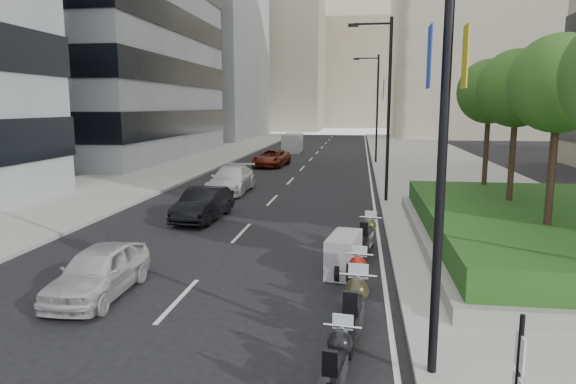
% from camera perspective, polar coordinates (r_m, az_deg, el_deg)
% --- Properties ---
extents(sidewalk_right, '(10.00, 100.00, 0.15)m').
position_cam_1_polar(sidewalk_right, '(38.54, 16.97, 2.04)').
color(sidewalk_right, '#9E9B93').
rests_on(sidewalk_right, ground).
extents(sidewalk_left, '(8.00, 100.00, 0.15)m').
position_cam_1_polar(sidewalk_left, '(40.89, -13.53, 2.59)').
color(sidewalk_left, '#9E9B93').
rests_on(sidewalk_left, ground).
extents(lane_edge, '(0.12, 100.00, 0.01)m').
position_cam_1_polar(lane_edge, '(38.08, 9.06, 2.14)').
color(lane_edge, silver).
rests_on(lane_edge, ground).
extents(lane_centre, '(0.12, 100.00, 0.01)m').
position_cam_1_polar(lane_centre, '(38.33, 1.26, 2.30)').
color(lane_centre, silver).
rests_on(lane_centre, ground).
extents(building_grey_far, '(22.00, 26.00, 30.00)m').
position_cam_1_polar(building_grey_far, '(82.93, -11.52, 16.39)').
color(building_grey_far, gray).
rests_on(building_grey_far, ground).
extents(building_cream_right, '(28.00, 24.00, 36.00)m').
position_cam_1_polar(building_cream_right, '(90.77, 20.99, 17.26)').
color(building_cream_right, '#B7AD93').
rests_on(building_cream_right, ground).
extents(building_cream_left, '(26.00, 24.00, 34.00)m').
position_cam_1_polar(building_cream_left, '(110.45, -3.12, 15.83)').
color(building_cream_left, '#B7AD93').
rests_on(building_cream_left, ground).
extents(building_cream_centre, '(30.00, 24.00, 38.00)m').
position_cam_1_polar(building_cream_centre, '(128.55, 7.81, 15.76)').
color(building_cream_centre, '#B7AD93').
rests_on(building_cream_centre, ground).
extents(planter, '(10.00, 14.00, 0.40)m').
position_cam_1_polar(planter, '(19.63, 28.91, -4.84)').
color(planter, gray).
rests_on(planter, sidewalk_right).
extents(hedge, '(9.40, 13.40, 0.80)m').
position_cam_1_polar(hedge, '(19.50, 29.06, -3.13)').
color(hedge, '#144619').
rests_on(hedge, planter).
extents(tree_1, '(2.80, 2.80, 6.30)m').
position_cam_1_polar(tree_1, '(16.73, 27.90, 10.52)').
color(tree_1, '#332319').
rests_on(tree_1, planter).
extents(tree_2, '(2.80, 2.80, 6.30)m').
position_cam_1_polar(tree_2, '(20.54, 24.10, 10.41)').
color(tree_2, '#332319').
rests_on(tree_2, planter).
extents(tree_3, '(2.80, 2.80, 6.30)m').
position_cam_1_polar(tree_3, '(24.41, 21.50, 10.30)').
color(tree_3, '#332319').
rests_on(tree_3, planter).
extents(lamp_post_0, '(2.34, 0.45, 9.00)m').
position_cam_1_polar(lamp_post_0, '(8.85, 16.09, 10.78)').
color(lamp_post_0, black).
rests_on(lamp_post_0, ground).
extents(lamp_post_1, '(2.34, 0.45, 9.00)m').
position_cam_1_polar(lamp_post_1, '(25.79, 10.82, 9.91)').
color(lamp_post_1, black).
rests_on(lamp_post_1, ground).
extents(lamp_post_2, '(2.34, 0.45, 9.00)m').
position_cam_1_polar(lamp_post_2, '(43.78, 9.69, 9.71)').
color(lamp_post_2, black).
rests_on(lamp_post_2, ground).
extents(motorcycle_2, '(0.68, 2.05, 1.02)m').
position_cam_1_polar(motorcycle_2, '(9.14, 5.52, -18.38)').
color(motorcycle_2, black).
rests_on(motorcycle_2, ground).
extents(motorcycle_3, '(0.81, 2.43, 1.21)m').
position_cam_1_polar(motorcycle_3, '(11.07, 7.42, -12.69)').
color(motorcycle_3, black).
rests_on(motorcycle_3, ground).
extents(motorcycle_4, '(0.71, 2.13, 1.06)m').
position_cam_1_polar(motorcycle_4, '(13.15, 7.57, -9.41)').
color(motorcycle_4, black).
rests_on(motorcycle_4, ground).
extents(motorcycle_5, '(1.06, 2.00, 1.15)m').
position_cam_1_polar(motorcycle_5, '(15.05, 6.21, -6.90)').
color(motorcycle_5, black).
rests_on(motorcycle_5, ground).
extents(motorcycle_6, '(0.73, 2.20, 1.10)m').
position_cam_1_polar(motorcycle_6, '(17.31, 8.85, -4.73)').
color(motorcycle_6, black).
rests_on(motorcycle_6, ground).
extents(car_a, '(1.61, 3.83, 1.30)m').
position_cam_1_polar(car_a, '(14.12, -20.28, -8.26)').
color(car_a, silver).
rests_on(car_a, ground).
extents(car_b, '(1.73, 4.26, 1.38)m').
position_cam_1_polar(car_b, '(22.21, -9.40, -1.32)').
color(car_b, black).
rests_on(car_b, ground).
extents(car_c, '(2.07, 5.04, 1.46)m').
position_cam_1_polar(car_c, '(29.12, -6.31, 1.39)').
color(car_c, white).
rests_on(car_c, ground).
extents(car_d, '(2.70, 5.12, 1.37)m').
position_cam_1_polar(car_d, '(41.49, -1.85, 3.80)').
color(car_d, maroon).
rests_on(car_d, ground).
extents(delivery_van, '(1.78, 4.62, 1.94)m').
position_cam_1_polar(delivery_van, '(54.28, 0.49, 5.38)').
color(delivery_van, '#AFB0B1').
rests_on(delivery_van, ground).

